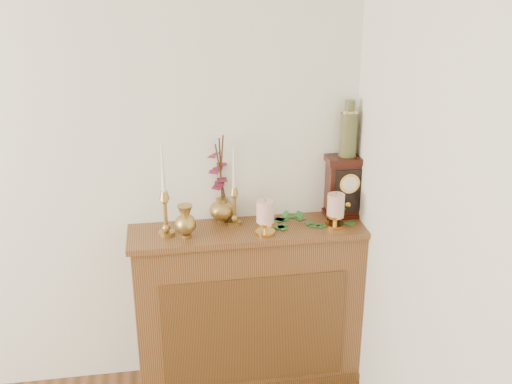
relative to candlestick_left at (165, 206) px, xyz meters
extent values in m
cube|color=brown|center=(0.42, 0.02, -0.64)|extent=(1.20, 0.30, 0.90)
cube|color=brown|center=(0.42, -0.13, -0.68)|extent=(0.96, 0.01, 0.63)
cube|color=brown|center=(0.42, 0.02, -0.17)|extent=(1.24, 0.34, 0.03)
cube|color=brown|center=(0.42, 0.02, -1.06)|extent=(1.23, 0.33, 0.06)
cylinder|color=tan|center=(0.00, 0.00, -0.15)|extent=(0.08, 0.08, 0.02)
sphere|color=tan|center=(0.00, 0.00, -0.12)|extent=(0.04, 0.04, 0.04)
cylinder|color=tan|center=(0.00, 0.00, -0.05)|extent=(0.02, 0.02, 0.14)
sphere|color=tan|center=(0.00, 0.00, 0.03)|extent=(0.04, 0.04, 0.04)
cone|color=tan|center=(0.00, 0.00, 0.06)|extent=(0.05, 0.05, 0.04)
cone|color=white|center=(0.00, 0.00, 0.20)|extent=(0.02, 0.02, 0.25)
cylinder|color=tan|center=(0.35, 0.07, -0.15)|extent=(0.07, 0.07, 0.02)
sphere|color=tan|center=(0.35, 0.07, -0.12)|extent=(0.04, 0.04, 0.04)
cylinder|color=tan|center=(0.35, 0.07, -0.06)|extent=(0.02, 0.02, 0.12)
sphere|color=tan|center=(0.35, 0.07, 0.00)|extent=(0.03, 0.03, 0.03)
cone|color=tan|center=(0.35, 0.07, 0.03)|extent=(0.05, 0.05, 0.04)
cone|color=white|center=(0.35, 0.07, 0.15)|extent=(0.02, 0.02, 0.22)
cylinder|color=tan|center=(0.10, -0.04, -0.15)|extent=(0.05, 0.05, 0.02)
sphere|color=tan|center=(0.10, -0.04, -0.09)|extent=(0.11, 0.11, 0.11)
cone|color=tan|center=(0.10, -0.04, -0.01)|extent=(0.08, 0.08, 0.05)
cylinder|color=tan|center=(0.30, 0.13, -0.15)|extent=(0.06, 0.06, 0.01)
ellipsoid|color=tan|center=(0.30, 0.13, -0.10)|extent=(0.13, 0.13, 0.11)
cylinder|color=tan|center=(0.30, 0.13, -0.04)|extent=(0.06, 0.06, 0.02)
cylinder|color=#472819|center=(0.29, 0.14, 0.12)|extent=(0.06, 0.07, 0.31)
cylinder|color=#472819|center=(0.29, 0.14, 0.13)|extent=(0.02, 0.07, 0.34)
cylinder|color=#472819|center=(0.30, 0.14, 0.15)|extent=(0.02, 0.12, 0.36)
cylinder|color=#E0A94E|center=(0.49, -0.07, -0.15)|extent=(0.10, 0.10, 0.02)
cylinder|color=#E0A94E|center=(0.49, -0.07, -0.12)|extent=(0.02, 0.02, 0.04)
cylinder|color=#E0A94E|center=(0.49, -0.07, -0.09)|extent=(0.09, 0.09, 0.01)
cylinder|color=beige|center=(0.49, -0.07, -0.03)|extent=(0.09, 0.09, 0.11)
cylinder|color=#472819|center=(0.49, -0.07, 0.03)|extent=(0.00, 0.00, 0.01)
cylinder|color=#E0A94E|center=(0.86, -0.04, -0.15)|extent=(0.10, 0.10, 0.02)
cylinder|color=#E0A94E|center=(0.86, -0.04, -0.12)|extent=(0.02, 0.02, 0.04)
cylinder|color=#E0A94E|center=(0.86, -0.04, -0.09)|extent=(0.09, 0.09, 0.01)
cylinder|color=beige|center=(0.86, -0.04, -0.03)|extent=(0.09, 0.09, 0.11)
cylinder|color=#472819|center=(0.86, -0.04, 0.03)|extent=(0.00, 0.00, 0.01)
cube|color=#256225|center=(0.80, 0.03, -0.15)|extent=(0.05, 0.04, 0.00)
cube|color=#256225|center=(0.88, 0.00, -0.15)|extent=(0.06, 0.06, 0.00)
cube|color=#256225|center=(0.81, 0.11, -0.15)|extent=(0.06, 0.06, 0.00)
cube|color=#256225|center=(0.67, 0.01, -0.15)|extent=(0.06, 0.06, 0.00)
cube|color=#256225|center=(0.87, 0.01, -0.15)|extent=(0.05, 0.06, 0.00)
cube|color=#256225|center=(0.97, 0.00, -0.15)|extent=(0.04, 0.05, 0.00)
cube|color=#256225|center=(0.85, 0.11, -0.15)|extent=(0.06, 0.06, 0.00)
cube|color=#256225|center=(0.77, 0.02, -0.15)|extent=(0.05, 0.05, 0.00)
cube|color=#256225|center=(0.64, 0.01, -0.15)|extent=(0.04, 0.05, 0.00)
cube|color=#256225|center=(0.85, 0.03, -0.15)|extent=(0.06, 0.05, 0.00)
cube|color=#256225|center=(0.79, 0.00, -0.15)|extent=(0.06, 0.06, 0.00)
cube|color=#256225|center=(0.89, 0.10, -0.15)|extent=(0.06, 0.06, 0.00)
cube|color=#256225|center=(0.63, -0.03, -0.15)|extent=(0.05, 0.06, 0.00)
cube|color=#256225|center=(0.63, 0.11, -0.15)|extent=(0.06, 0.06, 0.00)
cube|color=#256225|center=(0.76, 0.12, -0.15)|extent=(0.05, 0.06, 0.00)
cube|color=#256225|center=(0.62, 0.05, -0.11)|extent=(0.05, 0.05, 0.02)
cube|color=#256225|center=(0.68, 0.00, -0.09)|extent=(0.04, 0.05, 0.02)
cube|color=#256225|center=(0.93, 0.04, -0.10)|extent=(0.05, 0.05, 0.02)
cube|color=#35110A|center=(0.96, 0.11, -0.15)|extent=(0.23, 0.16, 0.02)
cube|color=#35110A|center=(0.96, 0.11, 0.00)|extent=(0.20, 0.14, 0.29)
cube|color=#35110A|center=(0.96, 0.11, 0.16)|extent=(0.23, 0.16, 0.03)
cube|color=black|center=(0.96, 0.04, 0.00)|extent=(0.16, 0.01, 0.23)
cylinder|color=gold|center=(0.96, 0.04, 0.05)|extent=(0.11, 0.01, 0.11)
cylinder|color=silver|center=(0.96, 0.04, 0.05)|extent=(0.08, 0.01, 0.08)
sphere|color=gold|center=(0.96, 0.05, -0.07)|extent=(0.04, 0.04, 0.04)
cylinder|color=#172F21|center=(0.96, 0.11, 0.29)|extent=(0.09, 0.09, 0.23)
cylinder|color=#172F21|center=(0.96, 0.11, 0.43)|extent=(0.05, 0.05, 0.08)
cylinder|color=tan|center=(0.96, 0.11, 0.41)|extent=(0.06, 0.06, 0.02)
camera|label=1|loc=(0.00, -2.76, 1.14)|focal=42.00mm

